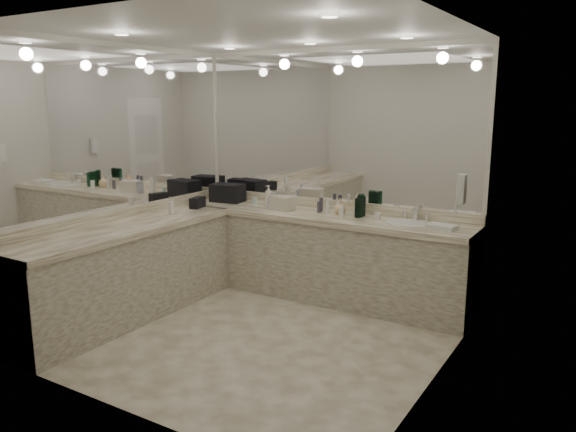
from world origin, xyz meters
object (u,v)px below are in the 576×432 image
Objects in this scene: wall_phone at (462,189)px; soap_bottle_a at (269,196)px; sink at (408,224)px; cream_cosmetic_case at (282,203)px; hand_towel at (442,227)px; soap_bottle_c at (340,206)px; black_toiletry_bag at (228,193)px; soap_bottle_b at (272,200)px.

soap_bottle_a is (-2.25, 0.58, -0.33)m from wall_phone.
cream_cosmetic_case reaches higher than sink.
sink is 0.35m from hand_towel.
hand_towel is at bearing 121.10° from wall_phone.
soap_bottle_a reaches higher than sink.
cream_cosmetic_case is 0.65m from soap_bottle_c.
hand_towel is at bearing -2.79° from black_toiletry_bag.
soap_bottle_a is at bearing 177.37° from sink.
sink is 2.21m from black_toiletry_bag.
sink is 1.40m from cream_cosmetic_case.
soap_bottle_b is at bearing -7.92° from black_toiletry_bag.
black_toiletry_bag reaches higher than soap_bottle_c.
hand_towel is 1.11m from soap_bottle_c.
sink is at bearing -4.84° from soap_bottle_c.
sink is 1.75× the size of hand_towel.
black_toiletry_bag is at bearing -178.62° from soap_bottle_a.
wall_phone is at bearing -11.30° from black_toiletry_bag.
soap_bottle_a is 0.89m from soap_bottle_c.
black_toiletry_bag is 0.68m from soap_bottle_b.
sink is at bearing 15.23° from cream_cosmetic_case.
wall_phone is at bearing -14.34° from soap_bottle_a.
cream_cosmetic_case is at bearing -24.59° from soap_bottle_a.
wall_phone reaches higher than soap_bottle_b.
sink is at bearing 169.70° from hand_towel.
wall_phone is at bearing -58.90° from hand_towel.
hand_towel is (0.34, -0.06, 0.03)m from sink.
soap_bottle_a reaches higher than soap_bottle_b.
cream_cosmetic_case is 1.01× the size of hand_towel.
cream_cosmetic_case is 0.14m from soap_bottle_b.
soap_bottle_b is at bearing 167.65° from wall_phone.
soap_bottle_b is (0.67, -0.09, -0.01)m from black_toiletry_bag.
wall_phone is 1.52m from soap_bottle_c.
hand_towel is at bearing -3.96° from soap_bottle_a.
sink is at bearing -2.63° from soap_bottle_a.
wall_phone reaches higher than soap_bottle_c.
cream_cosmetic_case is 0.28m from soap_bottle_a.
soap_bottle_c is (0.89, -0.01, -0.03)m from soap_bottle_a.
soap_bottle_b is at bearing -178.84° from sink.
soap_bottle_b is (0.11, -0.11, -0.03)m from soap_bottle_a.
hand_towel is at bearing -6.55° from soap_bottle_c.
black_toiletry_bag is 1.45m from soap_bottle_c.
hand_towel is 2.00m from soap_bottle_a.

